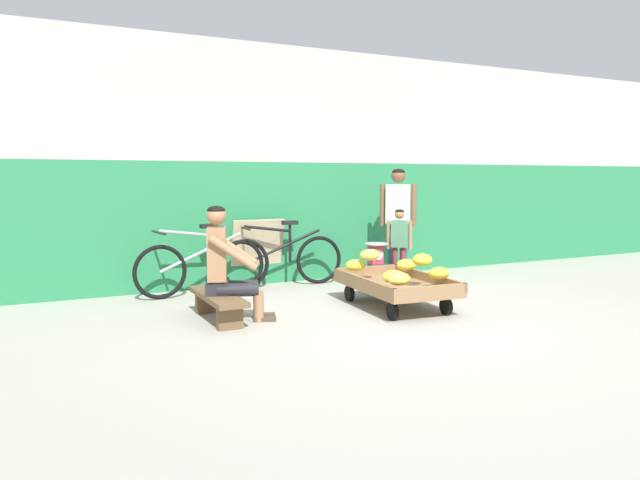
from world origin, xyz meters
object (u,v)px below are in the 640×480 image
(customer_adult, at_px, (398,212))
(bicycle_far_left, at_px, (283,260))
(low_bench, at_px, (218,301))
(plastic_crate, at_px, (376,278))
(customer_child, at_px, (399,239))
(shopping_bag, at_px, (416,284))
(banana_cart, at_px, (395,286))
(vendor_seated, at_px, (226,264))
(bicycle_near_left, at_px, (201,266))
(weighing_scale, at_px, (376,254))
(sign_board, at_px, (257,252))

(customer_adult, bearing_deg, bicycle_far_left, 166.92)
(customer_adult, bearing_deg, low_bench, -159.06)
(plastic_crate, xyz_separation_m, bicycle_far_left, (-0.97, 0.74, 0.20))
(low_bench, relative_size, customer_child, 1.09)
(bicycle_far_left, height_order, shopping_bag, bicycle_far_left)
(banana_cart, distance_m, customer_child, 1.27)
(banana_cart, distance_m, shopping_bag, 0.86)
(vendor_seated, relative_size, customer_adult, 0.75)
(vendor_seated, xyz_separation_m, bicycle_far_left, (1.22, 1.48, -0.21))
(low_bench, relative_size, bicycle_near_left, 0.66)
(plastic_crate, bearing_deg, vendor_seated, -161.33)
(bicycle_near_left, bearing_deg, weighing_scale, -17.58)
(bicycle_far_left, distance_m, customer_child, 1.53)
(weighing_scale, height_order, customer_adult, customer_adult)
(plastic_crate, distance_m, customer_child, 0.58)
(vendor_seated, distance_m, weighing_scale, 2.32)
(weighing_scale, distance_m, sign_board, 1.58)
(low_bench, distance_m, sign_board, 2.01)
(bicycle_far_left, xyz_separation_m, customer_child, (1.30, -0.75, 0.27))
(weighing_scale, bearing_deg, customer_adult, 33.50)
(sign_board, bearing_deg, weighing_scale, -38.65)
(customer_child, bearing_deg, bicycle_far_left, 150.14)
(banana_cart, xyz_separation_m, low_bench, (-1.90, 0.28, -0.04))
(plastic_crate, distance_m, bicycle_far_left, 1.23)
(bicycle_near_left, height_order, customer_child, customer_child)
(bicycle_near_left, relative_size, sign_board, 1.89)
(plastic_crate, relative_size, sign_board, 0.41)
(bicycle_far_left, height_order, customer_adult, customer_adult)
(low_bench, height_order, bicycle_far_left, bicycle_far_left)
(plastic_crate, xyz_separation_m, weighing_scale, (0.00, -0.00, 0.30))
(banana_cart, relative_size, low_bench, 1.36)
(banana_cart, xyz_separation_m, shopping_bag, (0.66, 0.54, -0.12))
(sign_board, height_order, shopping_bag, sign_board)
(plastic_crate, bearing_deg, sign_board, 141.38)
(weighing_scale, relative_size, shopping_bag, 1.25)
(bicycle_near_left, bearing_deg, low_bench, -98.76)
(low_bench, distance_m, weighing_scale, 2.40)
(weighing_scale, height_order, customer_child, customer_child)
(low_bench, relative_size, plastic_crate, 3.06)
(customer_adult, bearing_deg, weighing_scale, -146.50)
(bicycle_near_left, distance_m, customer_adult, 2.72)
(banana_cart, bearing_deg, low_bench, 171.49)
(banana_cart, height_order, customer_adult, customer_adult)
(vendor_seated, height_order, bicycle_near_left, vendor_seated)
(weighing_scale, xyz_separation_m, customer_adult, (0.57, 0.38, 0.50))
(shopping_bag, bearing_deg, bicycle_far_left, 136.45)
(customer_child, bearing_deg, low_bench, -165.01)
(vendor_seated, relative_size, shopping_bag, 4.75)
(low_bench, xyz_separation_m, sign_board, (1.04, 1.70, 0.24))
(weighing_scale, relative_size, bicycle_near_left, 0.18)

